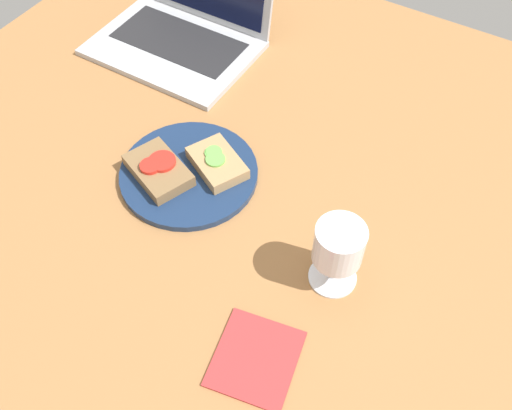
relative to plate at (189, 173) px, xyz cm
name	(u,v)px	position (x,y,z in cm)	size (l,w,h in cm)	color
wooden_table	(228,212)	(9.45, -2.28, -2.15)	(140.00, 140.00, 3.00)	#9E6B3D
plate	(189,173)	(0.00, 0.00, 0.00)	(24.30, 24.30, 1.31)	navy
sandwich_with_cucumber	(217,163)	(3.83, 3.34, 1.84)	(12.61, 11.12, 2.63)	#A88456
sandwich_with_tomato	(158,170)	(-3.89, -3.29, 1.94)	(13.86, 11.53, 2.94)	brown
wine_glass	(338,248)	(30.88, -5.51, 7.81)	(7.48, 7.48, 12.55)	white
laptop	(185,22)	(-23.16, 31.89, 3.61)	(33.74, 27.47, 20.28)	#ADAFB5
napkin	(256,358)	(27.51, -22.90, -0.45)	(11.39, 12.46, 0.40)	#B23333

